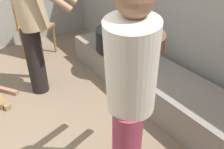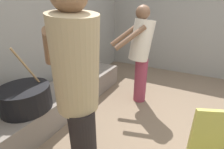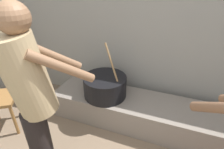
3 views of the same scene
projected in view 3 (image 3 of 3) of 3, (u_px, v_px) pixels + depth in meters
block_enclosure_rear at (167, 42)px, 2.36m from camera, size 5.30×0.20×2.05m
hearth_ledge at (146, 114)px, 2.36m from camera, size 2.57×0.60×0.37m
cooking_pot_main at (105, 86)px, 2.37m from camera, size 0.57×0.57×0.73m
cook_in_tan_shirt at (32, 96)px, 1.40m from camera, size 0.67×0.74×1.67m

